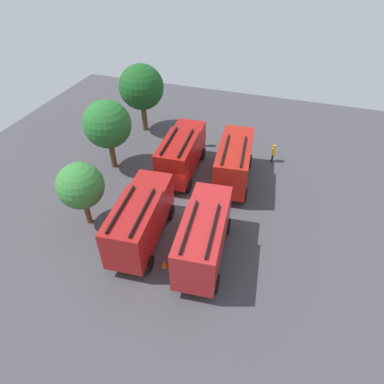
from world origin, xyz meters
name	(u,v)px	position (x,y,z in m)	size (l,w,h in m)	color
ground_plane	(192,206)	(0.00, 0.00, 0.00)	(45.51, 45.51, 0.00)	#423F44
fire_truck_0	(204,235)	(-4.60, -2.28, 2.15)	(7.40, 3.30, 3.88)	#AD2021
fire_truck_1	(234,160)	(4.02, -2.28, 2.15)	(7.41, 3.36, 3.88)	#A61C13
fire_truck_2	(141,218)	(-4.46, 2.08, 2.15)	(7.38, 3.26, 3.88)	maroon
fire_truck_3	(182,152)	(3.85, 2.18, 2.15)	(7.33, 3.09, 3.88)	#9C1411
firefighter_0	(204,138)	(8.81, 1.62, 0.91)	(0.47, 0.34, 1.64)	black
firefighter_1	(273,153)	(8.18, -5.06, 0.94)	(0.42, 0.27, 1.68)	black
firefighter_2	(180,137)	(8.06, 3.88, 0.96)	(0.30, 0.45, 1.72)	black
tree_0	(80,186)	(-4.00, 6.60, 3.35)	(3.22, 3.22, 4.98)	brown
tree_1	(107,125)	(2.99, 8.35, 4.15)	(3.98, 3.98, 6.17)	brown
tree_2	(141,87)	(10.13, 8.53, 4.58)	(4.39, 4.39, 6.80)	brown
traffic_cone_0	(164,263)	(-6.10, -0.12, 0.29)	(0.41, 0.41, 0.59)	#F2600C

